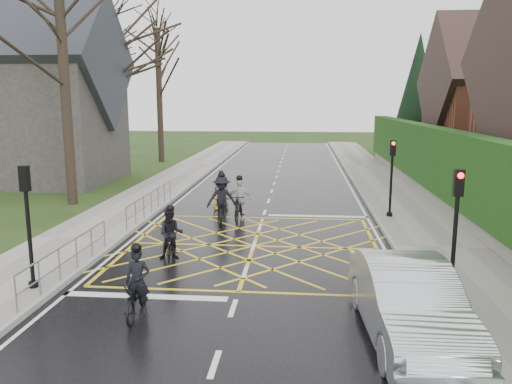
% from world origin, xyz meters
% --- Properties ---
extents(ground, '(120.00, 120.00, 0.00)m').
position_xyz_m(ground, '(0.00, 0.00, 0.00)').
color(ground, black).
rests_on(ground, ground).
extents(road, '(9.00, 80.00, 0.01)m').
position_xyz_m(road, '(0.00, 0.00, 0.01)').
color(road, black).
rests_on(road, ground).
extents(sidewalk_right, '(3.00, 80.00, 0.15)m').
position_xyz_m(sidewalk_right, '(6.00, 0.00, 0.07)').
color(sidewalk_right, gray).
rests_on(sidewalk_right, ground).
extents(sidewalk_left, '(3.00, 80.00, 0.15)m').
position_xyz_m(sidewalk_left, '(-6.00, 0.00, 0.07)').
color(sidewalk_left, gray).
rests_on(sidewalk_left, ground).
extents(stone_wall, '(0.50, 38.00, 0.70)m').
position_xyz_m(stone_wall, '(7.75, 6.00, 0.35)').
color(stone_wall, slate).
rests_on(stone_wall, ground).
extents(hedge, '(0.90, 38.00, 2.80)m').
position_xyz_m(hedge, '(7.75, 6.00, 2.10)').
color(hedge, '#1A3C10').
rests_on(hedge, stone_wall).
extents(house_far, '(9.80, 8.80, 10.30)m').
position_xyz_m(house_far, '(14.75, 18.00, 4.36)').
color(house_far, brown).
rests_on(house_far, ground).
extents(conifer, '(4.60, 4.60, 10.00)m').
position_xyz_m(conifer, '(10.75, 26.00, 4.99)').
color(conifer, black).
rests_on(conifer, ground).
extents(church, '(8.80, 7.80, 11.00)m').
position_xyz_m(church, '(-13.54, 12.00, 4.93)').
color(church, '#2D2B28').
rests_on(church, ground).
extents(tree_near, '(9.24, 9.24, 11.44)m').
position_xyz_m(tree_near, '(-9.00, 6.00, 7.91)').
color(tree_near, black).
rests_on(tree_near, ground).
extents(tree_mid, '(10.08, 10.08, 12.48)m').
position_xyz_m(tree_mid, '(-10.00, 14.00, 8.63)').
color(tree_mid, black).
rests_on(tree_mid, ground).
extents(tree_far, '(8.40, 8.40, 10.40)m').
position_xyz_m(tree_far, '(-9.30, 22.00, 7.19)').
color(tree_far, black).
rests_on(tree_far, ground).
extents(railing_south, '(0.05, 5.04, 1.03)m').
position_xyz_m(railing_south, '(-4.65, -3.50, 0.78)').
color(railing_south, slate).
rests_on(railing_south, ground).
extents(railing_north, '(0.05, 6.04, 1.03)m').
position_xyz_m(railing_north, '(-4.65, 4.00, 0.79)').
color(railing_north, slate).
rests_on(railing_north, ground).
extents(traffic_light_ne, '(0.24, 0.31, 3.21)m').
position_xyz_m(traffic_light_ne, '(5.10, 4.20, 1.66)').
color(traffic_light_ne, black).
rests_on(traffic_light_ne, ground).
extents(traffic_light_se, '(0.24, 0.31, 3.21)m').
position_xyz_m(traffic_light_se, '(5.10, -4.20, 1.66)').
color(traffic_light_se, black).
rests_on(traffic_light_se, ground).
extents(traffic_light_sw, '(0.24, 0.31, 3.21)m').
position_xyz_m(traffic_light_sw, '(-5.10, -4.50, 1.66)').
color(traffic_light_sw, black).
rests_on(traffic_light_sw, ground).
extents(cyclist_rear, '(0.75, 1.75, 1.66)m').
position_xyz_m(cyclist_rear, '(-2.09, -5.52, 0.54)').
color(cyclist_rear, black).
rests_on(cyclist_rear, ground).
extents(cyclist_back, '(0.84, 1.73, 1.68)m').
position_xyz_m(cyclist_back, '(-2.36, -1.56, 0.64)').
color(cyclist_back, black).
rests_on(cyclist_back, ground).
extents(cyclist_mid, '(1.28, 2.15, 2.00)m').
position_xyz_m(cyclist_mid, '(-1.57, 3.17, 0.73)').
color(cyclist_mid, black).
rests_on(cyclist_mid, ground).
extents(cyclist_front, '(1.00, 1.84, 1.81)m').
position_xyz_m(cyclist_front, '(-0.92, 3.63, 0.67)').
color(cyclist_front, black).
rests_on(cyclist_front, ground).
extents(cyclist_lead, '(0.98, 1.82, 1.68)m').
position_xyz_m(cyclist_lead, '(-2.00, 5.80, 0.58)').
color(cyclist_lead, orange).
rests_on(cyclist_lead, ground).
extents(car, '(1.97, 4.89, 1.58)m').
position_xyz_m(car, '(3.70, -6.16, 0.79)').
color(car, silver).
rests_on(car, ground).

